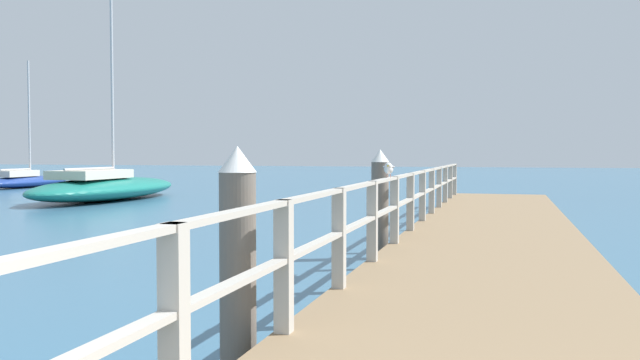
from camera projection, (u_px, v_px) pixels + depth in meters
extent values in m
cube|color=#846B4C|center=(492.00, 244.00, 10.86)|extent=(2.88, 21.49, 0.38)
cube|color=#B2ADA3|center=(174.00, 322.00, 3.24)|extent=(0.12, 0.12, 0.99)
cube|color=#B2ADA3|center=(284.00, 266.00, 4.83)|extent=(0.12, 0.12, 0.99)
cube|color=#B2ADA3|center=(339.00, 238.00, 6.42)|extent=(0.12, 0.12, 0.99)
cube|color=#B2ADA3|center=(372.00, 221.00, 8.02)|extent=(0.12, 0.12, 0.99)
cube|color=#B2ADA3|center=(394.00, 210.00, 9.61)|extent=(0.12, 0.12, 0.99)
cube|color=#B2ADA3|center=(410.00, 202.00, 11.20)|extent=(0.12, 0.12, 0.99)
cube|color=#B2ADA3|center=(422.00, 196.00, 12.79)|extent=(0.12, 0.12, 0.99)
cube|color=#B2ADA3|center=(432.00, 191.00, 14.38)|extent=(0.12, 0.12, 0.99)
cube|color=#B2ADA3|center=(439.00, 187.00, 15.98)|extent=(0.12, 0.12, 0.99)
cube|color=#B2ADA3|center=(445.00, 184.00, 17.57)|extent=(0.12, 0.12, 0.99)
cube|color=#B2ADA3|center=(450.00, 181.00, 19.16)|extent=(0.12, 0.12, 0.99)
cube|color=#B2ADA3|center=(455.00, 179.00, 20.75)|extent=(0.12, 0.12, 0.99)
cube|color=#B2ADA3|center=(411.00, 174.00, 11.18)|extent=(0.10, 19.89, 0.04)
cube|color=#B2ADA3|center=(410.00, 199.00, 11.20)|extent=(0.10, 19.89, 0.04)
cylinder|color=#6B6056|center=(238.00, 275.00, 4.97)|extent=(0.28, 0.28, 1.57)
cone|color=white|center=(237.00, 159.00, 4.93)|extent=(0.29, 0.29, 0.20)
cylinder|color=#6B6056|center=(380.00, 210.00, 10.54)|extent=(0.28, 0.28, 1.57)
cone|color=white|center=(380.00, 156.00, 10.50)|extent=(0.29, 0.29, 0.20)
ellipsoid|color=white|center=(389.00, 169.00, 9.09)|extent=(0.17, 0.30, 0.15)
sphere|color=white|center=(388.00, 166.00, 8.92)|extent=(0.09, 0.09, 0.09)
cone|color=gold|center=(388.00, 166.00, 8.85)|extent=(0.03, 0.05, 0.02)
cone|color=#939399|center=(389.00, 168.00, 9.26)|extent=(0.08, 0.09, 0.07)
ellipsoid|color=#939399|center=(389.00, 167.00, 9.09)|extent=(0.20, 0.25, 0.04)
cylinder|color=tan|center=(390.00, 176.00, 9.10)|extent=(0.01, 0.01, 0.05)
cylinder|color=tan|center=(387.00, 176.00, 9.11)|extent=(0.01, 0.01, 0.05)
ellipsoid|color=#197266|center=(107.00, 189.00, 23.69)|extent=(3.00, 8.18, 0.82)
cylinder|color=#B2B2B7|center=(112.00, 73.00, 23.90)|extent=(0.10, 0.10, 7.64)
cylinder|color=#B2B2B7|center=(90.00, 169.00, 22.68)|extent=(0.13, 2.85, 0.08)
cube|color=beige|center=(91.00, 174.00, 22.72)|extent=(1.65, 2.96, 0.30)
ellipsoid|color=navy|center=(26.00, 182.00, 32.42)|extent=(2.14, 6.20, 0.56)
cylinder|color=#B2B2B7|center=(29.00, 118.00, 32.59)|extent=(0.10, 0.10, 5.76)
cylinder|color=#B2B2B7|center=(16.00, 169.00, 31.65)|extent=(0.19, 2.14, 0.08)
cube|color=beige|center=(16.00, 174.00, 31.69)|extent=(1.14, 2.25, 0.30)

